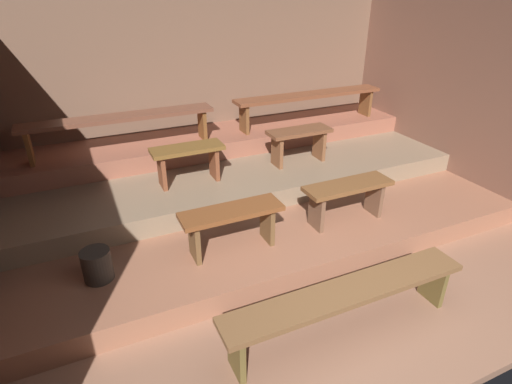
# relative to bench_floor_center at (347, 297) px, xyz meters

# --- Properties ---
(ground) EXTENTS (6.56, 5.14, 0.08)m
(ground) POSITION_rel_bench_floor_center_xyz_m (0.17, 1.74, -0.42)
(ground) COLOR #8D624B
(wall_back) EXTENTS (6.56, 0.06, 2.71)m
(wall_back) POSITION_rel_bench_floor_center_xyz_m (0.17, 3.93, 0.97)
(wall_back) COLOR brown
(wall_back) RESTS_ON ground
(wall_right) EXTENTS (0.06, 5.14, 2.71)m
(wall_right) POSITION_rel_bench_floor_center_xyz_m (3.08, 1.74, 0.97)
(wall_right) COLOR brown
(wall_right) RESTS_ON ground
(platform_lower) EXTENTS (5.76, 3.29, 0.24)m
(platform_lower) POSITION_rel_bench_floor_center_xyz_m (0.17, 2.26, -0.26)
(platform_lower) COLOR #935D45
(platform_lower) RESTS_ON ground
(platform_middle) EXTENTS (5.76, 2.12, 0.24)m
(platform_middle) POSITION_rel_bench_floor_center_xyz_m (0.17, 2.84, -0.02)
(platform_middle) COLOR #856E56
(platform_middle) RESTS_ON platform_lower
(platform_upper) EXTENTS (5.76, 0.96, 0.24)m
(platform_upper) POSITION_rel_bench_floor_center_xyz_m (0.17, 3.42, 0.22)
(platform_upper) COLOR #955742
(platform_upper) RESTS_ON platform_middle
(bench_floor_center) EXTENTS (2.21, 0.33, 0.46)m
(bench_floor_center) POSITION_rel_bench_floor_center_xyz_m (0.00, 0.00, 0.00)
(bench_floor_center) COLOR brown
(bench_floor_center) RESTS_ON ground
(bench_lower_left) EXTENTS (1.03, 0.33, 0.46)m
(bench_lower_left) POSITION_rel_bench_floor_center_xyz_m (-0.53, 1.23, 0.20)
(bench_lower_left) COLOR brown
(bench_lower_left) RESTS_ON platform_lower
(bench_lower_right) EXTENTS (1.03, 0.33, 0.46)m
(bench_lower_right) POSITION_rel_bench_floor_center_xyz_m (0.86, 1.23, 0.20)
(bench_lower_right) COLOR brown
(bench_lower_right) RESTS_ON platform_lower
(bench_middle_left) EXTENTS (0.86, 0.33, 0.46)m
(bench_middle_left) POSITION_rel_bench_floor_center_xyz_m (-0.60, 2.46, 0.43)
(bench_middle_left) COLOR brown
(bench_middle_left) RESTS_ON platform_middle
(bench_middle_right) EXTENTS (0.86, 0.33, 0.46)m
(bench_middle_right) POSITION_rel_bench_floor_center_xyz_m (0.94, 2.46, 0.43)
(bench_middle_right) COLOR brown
(bench_middle_right) RESTS_ON platform_middle
(bench_upper_left) EXTENTS (2.41, 0.33, 0.46)m
(bench_upper_left) POSITION_rel_bench_floor_center_xyz_m (-1.23, 3.27, 0.72)
(bench_upper_left) COLOR brown
(bench_upper_left) RESTS_ON platform_upper
(bench_upper_right) EXTENTS (2.41, 0.33, 0.46)m
(bench_upper_right) POSITION_rel_bench_floor_center_xyz_m (1.57, 3.27, 0.72)
(bench_upper_right) COLOR brown
(bench_upper_right) RESTS_ON platform_upper
(pail_lower) EXTENTS (0.27, 0.27, 0.30)m
(pail_lower) POSITION_rel_bench_floor_center_xyz_m (-1.83, 1.30, 0.01)
(pail_lower) COLOR #332D28
(pail_lower) RESTS_ON platform_lower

